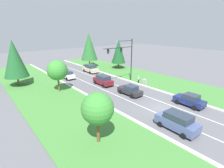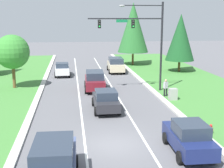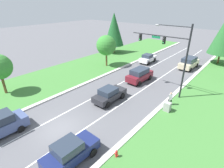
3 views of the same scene
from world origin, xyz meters
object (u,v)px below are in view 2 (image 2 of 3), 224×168
object	(u,v)px
charcoal_sedan	(106,100)
fire_hydrant	(211,130)
oak_near_left_tree	(12,52)
conifer_far_right_tree	(180,37)
utility_cabinet	(173,95)
white_sedan	(62,69)
conifer_near_right_tree	(133,28)
champagne_suv	(116,65)
navy_sedan	(189,137)
pedestrian	(166,87)
traffic_signal_mast	(142,34)
burgundy_suv	(95,80)
slate_blue_suv	(54,163)

from	to	relation	value
charcoal_sedan	fire_hydrant	world-z (taller)	charcoal_sedan
oak_near_left_tree	conifer_far_right_tree	size ratio (longest dim) A/B	0.72
utility_cabinet	white_sedan	bearing A→B (deg)	126.59
conifer_near_right_tree	fire_hydrant	bearing A→B (deg)	-91.79
champagne_suv	oak_near_left_tree	xyz separation A→B (m)	(-12.03, -8.66, 2.83)
oak_near_left_tree	navy_sedan	bearing A→B (deg)	-55.44
conifer_near_right_tree	navy_sedan	bearing A→B (deg)	-95.89
conifer_far_right_tree	oak_near_left_tree	bearing A→B (deg)	-159.75
champagne_suv	pedestrian	size ratio (longest dim) A/B	3.04
traffic_signal_mast	navy_sedan	size ratio (longest dim) A/B	2.03
conifer_near_right_tree	oak_near_left_tree	world-z (taller)	conifer_near_right_tree
utility_cabinet	conifer_far_right_tree	size ratio (longest dim) A/B	0.14
fire_hydrant	traffic_signal_mast	bearing A→B (deg)	98.06
oak_near_left_tree	pedestrian	bearing A→B (deg)	-20.85
burgundy_suv	conifer_near_right_tree	world-z (taller)	conifer_near_right_tree
champagne_suv	fire_hydrant	size ratio (longest dim) A/B	7.34
burgundy_suv	pedestrian	distance (m)	7.34
slate_blue_suv	pedestrian	world-z (taller)	slate_blue_suv
fire_hydrant	oak_near_left_tree	distance (m)	21.51
oak_near_left_tree	conifer_near_right_tree	bearing A→B (deg)	43.27
slate_blue_suv	conifer_far_right_tree	distance (m)	32.02
navy_sedan	conifer_far_right_tree	bearing A→B (deg)	73.12
charcoal_sedan	conifer_far_right_tree	bearing A→B (deg)	54.66
champagne_suv	burgundy_suv	xyz separation A→B (m)	(-3.70, -10.58, 0.00)
conifer_near_right_tree	champagne_suv	bearing A→B (deg)	-120.64
charcoal_sedan	fire_hydrant	size ratio (longest dim) A/B	6.37
utility_cabinet	champagne_suv	bearing A→B (deg)	100.63
white_sedan	conifer_near_right_tree	xyz separation A→B (m)	(10.76, 7.97, 4.96)
slate_blue_suv	pedestrian	bearing A→B (deg)	58.29
navy_sedan	burgundy_suv	world-z (taller)	burgundy_suv
burgundy_suv	conifer_far_right_tree	size ratio (longest dim) A/B	0.60
navy_sedan	burgundy_suv	xyz separation A→B (m)	(-3.91, 15.85, 0.13)
burgundy_suv	slate_blue_suv	distance (m)	18.48
white_sedan	utility_cabinet	size ratio (longest dim) A/B	3.82
fire_hydrant	slate_blue_suv	bearing A→B (deg)	-153.48
burgundy_suv	fire_hydrant	bearing A→B (deg)	-62.73
conifer_near_right_tree	white_sedan	bearing A→B (deg)	-143.49
slate_blue_suv	utility_cabinet	bearing A→B (deg)	54.92
white_sedan	conifer_far_right_tree	size ratio (longest dim) A/B	0.54
champagne_suv	fire_hydrant	bearing A→B (deg)	-81.37
traffic_signal_mast	pedestrian	bearing A→B (deg)	-54.53
traffic_signal_mast	champagne_suv	xyz separation A→B (m)	(-0.89, 11.78, -4.76)
utility_cabinet	conifer_far_right_tree	world-z (taller)	conifer_far_right_tree
fire_hydrant	conifer_far_right_tree	bearing A→B (deg)	75.35
slate_blue_suv	conifer_far_right_tree	size ratio (longest dim) A/B	0.60
white_sedan	conifer_far_right_tree	world-z (taller)	conifer_far_right_tree
navy_sedan	charcoal_sedan	size ratio (longest dim) A/B	0.97
slate_blue_suv	fire_hydrant	world-z (taller)	slate_blue_suv
traffic_signal_mast	navy_sedan	world-z (taller)	traffic_signal_mast
champagne_suv	slate_blue_suv	distance (m)	29.60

